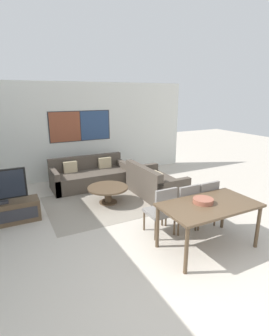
% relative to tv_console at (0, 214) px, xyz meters
% --- Properties ---
extents(ground_plane, '(24.00, 24.00, 0.00)m').
position_rel_tv_console_xyz_m(ground_plane, '(2.29, -3.06, -0.22)').
color(ground_plane, beige).
extents(wall_back, '(7.09, 0.09, 2.80)m').
position_rel_tv_console_xyz_m(wall_back, '(2.29, 2.33, 1.19)').
color(wall_back, silver).
rests_on(wall_back, ground_plane).
extents(area_rug, '(2.78, 2.10, 0.01)m').
position_rel_tv_console_xyz_m(area_rug, '(2.26, 0.02, -0.21)').
color(area_rug, gray).
rests_on(area_rug, ground_plane).
extents(tv_console, '(1.47, 0.42, 0.43)m').
position_rel_tv_console_xyz_m(tv_console, '(0.00, 0.00, 0.00)').
color(tv_console, brown).
rests_on(tv_console, ground_plane).
extents(sofa_main, '(2.08, 0.93, 0.79)m').
position_rel_tv_console_xyz_m(sofa_main, '(2.26, 1.37, 0.05)').
color(sofa_main, '#51473D').
rests_on(sofa_main, ground_plane).
extents(sofa_side, '(0.93, 1.57, 0.79)m').
position_rel_tv_console_xyz_m(sofa_side, '(3.44, -0.06, 0.05)').
color(sofa_side, '#51473D').
rests_on(sofa_side, ground_plane).
extents(coffee_table, '(0.93, 0.93, 0.39)m').
position_rel_tv_console_xyz_m(coffee_table, '(2.26, 0.02, 0.08)').
color(coffee_table, brown).
rests_on(coffee_table, ground_plane).
extents(dining_table, '(1.58, 0.88, 0.78)m').
position_rel_tv_console_xyz_m(dining_table, '(3.03, -2.45, 0.48)').
color(dining_table, brown).
rests_on(dining_table, ground_plane).
extents(dining_chair_left, '(0.46, 0.46, 0.92)m').
position_rel_tv_console_xyz_m(dining_chair_left, '(2.58, -1.77, 0.28)').
color(dining_chair_left, gray).
rests_on(dining_chair_left, ground_plane).
extents(dining_chair_centre, '(0.46, 0.46, 0.92)m').
position_rel_tv_console_xyz_m(dining_chair_centre, '(3.03, -1.82, 0.28)').
color(dining_chair_centre, gray).
rests_on(dining_chair_centre, ground_plane).
extents(dining_chair_right, '(0.46, 0.46, 0.92)m').
position_rel_tv_console_xyz_m(dining_chair_right, '(3.48, -1.84, 0.28)').
color(dining_chair_right, gray).
rests_on(dining_chair_right, ground_plane).
extents(fruit_bowl, '(0.33, 0.33, 0.08)m').
position_rel_tv_console_xyz_m(fruit_bowl, '(2.97, -2.37, 0.60)').
color(fruit_bowl, '#995642').
rests_on(fruit_bowl, dining_table).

